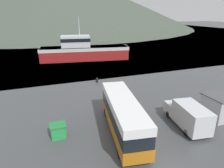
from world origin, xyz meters
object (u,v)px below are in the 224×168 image
at_px(tour_bus, 123,114).
at_px(small_boat, 84,52).
at_px(delivery_van, 188,115).
at_px(dock_kiosk, 220,106).
at_px(storage_bin, 58,131).
at_px(fishing_boat, 83,50).

bearing_deg(tour_bus, small_boat, 92.14).
xyz_separation_m(delivery_van, dock_kiosk, (4.65, 0.34, 0.01)).
bearing_deg(storage_bin, delivery_van, -12.33).
height_order(tour_bus, dock_kiosk, tour_bus).
height_order(tour_bus, small_boat, tour_bus).
bearing_deg(small_boat, fishing_boat, 121.33).
height_order(tour_bus, delivery_van, tour_bus).
distance_m(storage_bin, dock_kiosk, 17.31).
xyz_separation_m(tour_bus, delivery_van, (6.52, -1.41, -0.59)).
bearing_deg(small_boat, dock_kiosk, 142.46).
xyz_separation_m(tour_bus, fishing_boat, (3.44, 32.30, 0.35)).
distance_m(delivery_van, small_boat, 41.42).
xyz_separation_m(tour_bus, dock_kiosk, (11.17, -1.07, -0.58)).
relative_size(delivery_van, storage_bin, 4.26).
height_order(fishing_boat, storage_bin, fishing_boat).
bearing_deg(small_boat, storage_bin, 118.08).
height_order(delivery_van, storage_bin, delivery_van).
bearing_deg(storage_bin, tour_bus, -12.49).
bearing_deg(dock_kiosk, tour_bus, 174.54).
xyz_separation_m(tour_bus, storage_bin, (-5.96, 1.32, -1.25)).
bearing_deg(fishing_boat, delivery_van, 14.25).
bearing_deg(fishing_boat, dock_kiosk, 22.08).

